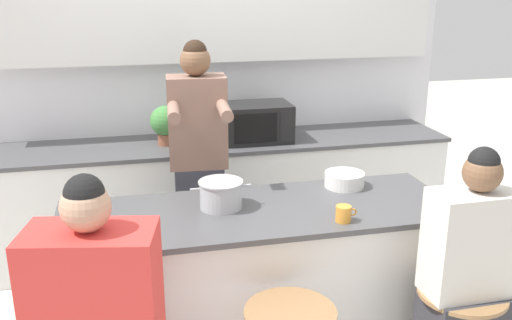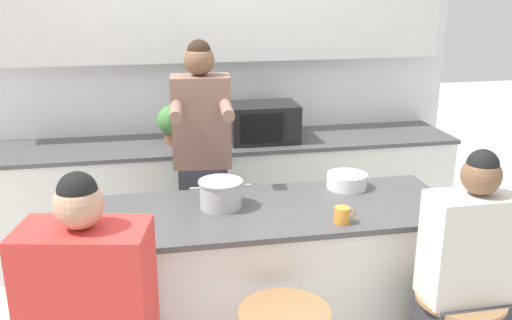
% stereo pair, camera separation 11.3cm
% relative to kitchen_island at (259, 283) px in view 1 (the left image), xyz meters
% --- Properties ---
extents(wall_back, '(3.82, 0.22, 2.70)m').
position_rel_kitchen_island_xyz_m(wall_back, '(0.00, 1.69, 1.09)').
color(wall_back, white).
rests_on(wall_back, ground_plane).
extents(back_counter, '(3.54, 0.64, 0.88)m').
position_rel_kitchen_island_xyz_m(back_counter, '(0.00, 1.38, -0.01)').
color(back_counter, white).
rests_on(back_counter, ground_plane).
extents(kitchen_island, '(2.08, 0.72, 0.89)m').
position_rel_kitchen_island_xyz_m(kitchen_island, '(0.00, 0.00, 0.00)').
color(kitchen_island, black).
rests_on(kitchen_island, ground_plane).
extents(person_cooking, '(0.39, 0.55, 1.71)m').
position_rel_kitchen_island_xyz_m(person_cooking, '(-0.23, 0.68, 0.40)').
color(person_cooking, '#383842').
rests_on(person_cooking, ground_plane).
extents(person_seated_near, '(0.43, 0.27, 1.35)m').
position_rel_kitchen_island_xyz_m(person_seated_near, '(0.86, -0.63, 0.16)').
color(person_seated_near, '#333338').
rests_on(person_seated_near, ground_plane).
extents(cooking_pot, '(0.32, 0.24, 0.15)m').
position_rel_kitchen_island_xyz_m(cooking_pot, '(-0.19, 0.07, 0.51)').
color(cooking_pot, '#B7BABC').
rests_on(cooking_pot, kitchen_island).
extents(fruit_bowl, '(0.23, 0.23, 0.08)m').
position_rel_kitchen_island_xyz_m(fruit_bowl, '(0.56, 0.22, 0.48)').
color(fruit_bowl, white).
rests_on(fruit_bowl, kitchen_island).
extents(coffee_cup_near, '(0.11, 0.08, 0.08)m').
position_rel_kitchen_island_xyz_m(coffee_cup_near, '(0.37, -0.25, 0.48)').
color(coffee_cup_near, orange).
rests_on(coffee_cup_near, kitchen_island).
extents(microwave, '(0.51, 0.36, 0.28)m').
position_rel_kitchen_island_xyz_m(microwave, '(0.30, 1.34, 0.57)').
color(microwave, black).
rests_on(microwave, back_counter).
extents(potted_plant, '(0.22, 0.22, 0.29)m').
position_rel_kitchen_island_xyz_m(potted_plant, '(-0.37, 1.38, 0.60)').
color(potted_plant, '#93563D').
rests_on(potted_plant, back_counter).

